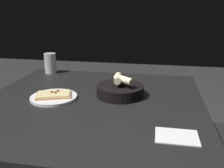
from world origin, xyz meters
TOP-DOWN VIEW (x-y plane):
  - dining_table at (0.00, 0.00)m, footprint 1.14×1.12m
  - pizza_plate at (-0.20, -0.01)m, footprint 0.24×0.24m
  - bread_basket at (0.14, 0.10)m, footprint 0.25×0.25m
  - beer_glass at (-0.43, 0.47)m, footprint 0.08×0.08m
  - napkin at (0.41, -0.30)m, footprint 0.16×0.12m

SIDE VIEW (x-z plane):
  - dining_table at x=0.00m, z-range 0.31..1.04m
  - napkin at x=0.41m, z-range 0.73..0.73m
  - pizza_plate at x=-0.20m, z-range 0.72..0.76m
  - bread_basket at x=0.14m, z-range 0.70..0.82m
  - beer_glass at x=-0.43m, z-range 0.72..0.86m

